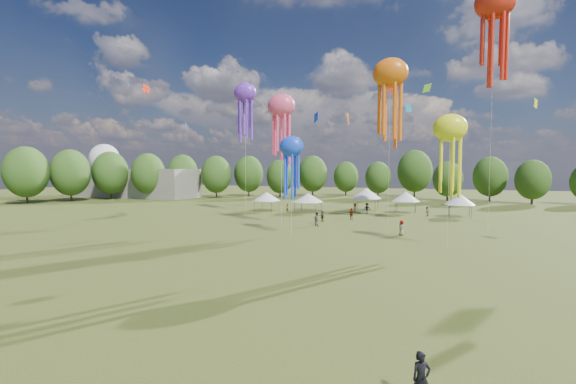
% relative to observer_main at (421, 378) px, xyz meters
% --- Properties ---
extents(ground, '(300.00, 300.00, 0.00)m').
position_rel_observer_main_xyz_m(ground, '(-9.06, 0.68, -0.88)').
color(ground, '#384416').
rests_on(ground, ground).
extents(observer_main, '(0.77, 0.68, 1.77)m').
position_rel_observer_main_xyz_m(observer_main, '(0.00, 0.00, 0.00)').
color(observer_main, black).
rests_on(observer_main, ground).
extents(spectator_near, '(1.16, 1.10, 1.88)m').
position_rel_observer_main_xyz_m(spectator_near, '(-14.50, 37.01, 0.06)').
color(spectator_near, gray).
rests_on(spectator_near, ground).
extents(spectators_far, '(24.76, 22.88, 1.88)m').
position_rel_observer_main_xyz_m(spectators_far, '(-10.02, 47.94, -0.02)').
color(spectators_far, gray).
rests_on(spectators_far, ground).
extents(festival_tents, '(38.28, 12.35, 4.37)m').
position_rel_observer_main_xyz_m(festival_tents, '(-12.50, 55.21, 2.10)').
color(festival_tents, '#47474C').
rests_on(festival_tents, ground).
extents(show_kites, '(42.62, 22.27, 31.02)m').
position_rel_observer_main_xyz_m(show_kites, '(-8.28, 41.33, 18.45)').
color(show_kites, '#FD4A79').
rests_on(show_kites, ground).
extents(small_kites, '(79.89, 58.35, 46.91)m').
position_rel_observer_main_xyz_m(small_kites, '(-8.75, 43.29, 28.59)').
color(small_kites, '#FD4A79').
rests_on(small_kites, ground).
extents(treeline, '(201.57, 95.24, 13.43)m').
position_rel_observer_main_xyz_m(treeline, '(-12.92, 63.19, 5.66)').
color(treeline, '#38281C').
rests_on(treeline, ground).
extents(hangar, '(40.00, 12.00, 8.00)m').
position_rel_observer_main_xyz_m(hangar, '(-81.06, 72.68, 3.12)').
color(hangar, gray).
rests_on(hangar, ground).
extents(radome, '(9.00, 9.00, 16.00)m').
position_rel_observer_main_xyz_m(radome, '(-97.06, 78.68, 9.10)').
color(radome, white).
rests_on(radome, ground).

